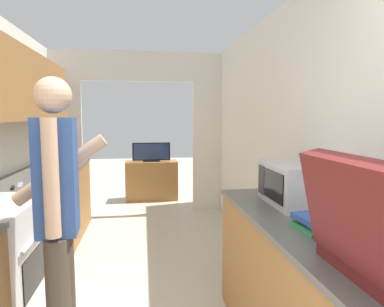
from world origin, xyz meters
name	(u,v)px	position (x,y,z in m)	size (l,w,h in m)	color
wall_right	(320,153)	(1.34, 1.87, 1.25)	(0.06, 7.35, 2.50)	silver
wall_far_with_doorway	(139,121)	(0.00, 4.98, 1.45)	(3.01, 0.06, 2.50)	silver
counter_left	(35,223)	(-1.01, 3.06, 0.46)	(0.62, 3.62, 0.92)	#9E6B38
person	(58,221)	(-0.40, 1.51, 0.93)	(0.55, 0.39, 1.72)	#4C4238
microwave	(297,184)	(1.10, 1.72, 1.06)	(0.38, 0.52, 0.28)	#B7B7BC
book_stack	(321,224)	(0.98, 1.19, 0.95)	(0.25, 0.27, 0.07)	#33894C
tv_cabinet	(152,180)	(0.21, 5.78, 0.35)	(0.93, 0.42, 0.70)	#9E6B38
television	(151,152)	(0.21, 5.74, 0.87)	(0.68, 0.16, 0.34)	black
knife	(16,186)	(-1.00, 2.58, 0.93)	(0.10, 0.34, 0.02)	#B7B7BC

